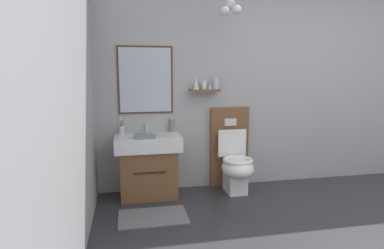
% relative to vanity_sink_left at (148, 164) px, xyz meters
% --- Properties ---
extents(wall_back, '(5.20, 0.65, 2.68)m').
position_rel_vanity_sink_left_xyz_m(wall_back, '(1.88, 0.26, 0.96)').
color(wall_back, '#A8A8AA').
rests_on(wall_back, ground).
extents(wall_left, '(0.12, 4.25, 2.68)m').
position_rel_vanity_sink_left_xyz_m(wall_left, '(-0.65, -1.81, 0.96)').
color(wall_left, '#A8A8AA').
rests_on(wall_left, ground).
extents(bath_mat, '(0.68, 0.44, 0.01)m').
position_rel_vanity_sink_left_xyz_m(bath_mat, '(0.00, -0.59, -0.38)').
color(bath_mat, slate).
rests_on(bath_mat, ground).
extents(vanity_sink_left, '(0.74, 0.47, 0.72)m').
position_rel_vanity_sink_left_xyz_m(vanity_sink_left, '(0.00, 0.00, 0.00)').
color(vanity_sink_left, brown).
rests_on(vanity_sink_left, ground).
extents(tap_on_left_sink, '(0.03, 0.13, 0.11)m').
position_rel_vanity_sink_left_xyz_m(tap_on_left_sink, '(0.00, 0.17, 0.40)').
color(tap_on_left_sink, silver).
rests_on(tap_on_left_sink, vanity_sink_left).
extents(toilet, '(0.48, 0.62, 1.00)m').
position_rel_vanity_sink_left_xyz_m(toilet, '(1.02, -0.00, -0.01)').
color(toilet, brown).
rests_on(toilet, ground).
extents(toothbrush_cup, '(0.07, 0.07, 0.21)m').
position_rel_vanity_sink_left_xyz_m(toothbrush_cup, '(-0.29, 0.16, 0.39)').
color(toothbrush_cup, silver).
rests_on(toothbrush_cup, vanity_sink_left).
extents(soap_dispenser, '(0.06, 0.06, 0.18)m').
position_rel_vanity_sink_left_xyz_m(soap_dispenser, '(0.30, 0.17, 0.41)').
color(soap_dispenser, gray).
rests_on(soap_dispenser, vanity_sink_left).
extents(folded_hand_towel, '(0.22, 0.16, 0.04)m').
position_rel_vanity_sink_left_xyz_m(folded_hand_towel, '(-0.04, -0.14, 0.36)').
color(folded_hand_towel, gray).
rests_on(folded_hand_towel, vanity_sink_left).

